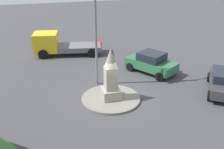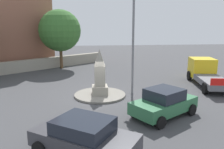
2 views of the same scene
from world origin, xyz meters
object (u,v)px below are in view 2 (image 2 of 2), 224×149
car_green_far_side (164,103)px  tree_mid_cluster (60,31)px  streetlamp (133,24)px  truck_yellow_waiting (206,72)px  car_dark_grey_parked_right (84,136)px  corner_building (8,17)px  monument (100,74)px

car_green_far_side → tree_mid_cluster: (15.06, 7.04, 3.51)m
streetlamp → truck_yellow_waiting: (1.99, -6.75, -3.99)m
car_dark_grey_parked_right → car_green_far_side: (3.29, -4.32, 0.03)m
corner_building → tree_mid_cluster: size_ratio=1.77×
car_green_far_side → corner_building: bearing=36.8°
corner_building → tree_mid_cluster: (-2.86, -6.33, -1.58)m
car_green_far_side → tree_mid_cluster: bearing=25.1°
streetlamp → car_dark_grey_parked_right: 9.43m
car_green_far_side → truck_yellow_waiting: 8.70m
streetlamp → corner_building: bearing=42.8°
car_dark_grey_parked_right → tree_mid_cluster: size_ratio=0.66×
corner_building → car_green_far_side: bearing=-143.2°
streetlamp → tree_mid_cluster: streetlamp is taller
monument → corner_building: 17.67m
car_green_far_side → tree_mid_cluster: size_ratio=0.63×
car_dark_grey_parked_right → monument: bearing=-8.2°
car_dark_grey_parked_right → truck_yellow_waiting: (9.70, -10.20, 0.22)m
car_dark_grey_parked_right → truck_yellow_waiting: 14.08m
streetlamp → corner_building: corner_building is taller
streetlamp → tree_mid_cluster: size_ratio=1.25×
car_green_far_side → monument: bearing=38.6°
corner_building → tree_mid_cluster: 7.13m
truck_yellow_waiting → tree_mid_cluster: bearing=56.2°
truck_yellow_waiting → tree_mid_cluster: size_ratio=0.92×
car_dark_grey_parked_right → corner_building: (21.20, 9.06, 5.12)m
car_green_far_side → tree_mid_cluster: 16.99m
car_green_far_side → corner_building: 22.93m
streetlamp → monument: bearing=97.9°
car_green_far_side → corner_building: (17.91, 13.38, 5.09)m
monument → truck_yellow_waiting: size_ratio=0.52×
streetlamp → truck_yellow_waiting: streetlamp is taller
streetlamp → car_dark_grey_parked_right: bearing=155.9°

